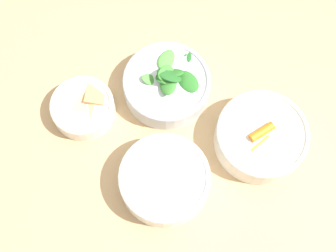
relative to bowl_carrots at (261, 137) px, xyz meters
name	(u,v)px	position (x,y,z in m)	size (l,w,h in m)	color
ground_plane	(172,185)	(0.06, -0.18, -0.78)	(10.00, 10.00, 0.00)	#4C4238
dining_table	(174,120)	(0.06, -0.18, -0.13)	(1.17, 1.05, 0.75)	tan
bowl_carrots	(261,137)	(0.00, 0.00, 0.00)	(0.18, 0.18, 0.07)	silver
bowl_greens	(167,84)	(0.05, -0.22, 0.00)	(0.18, 0.18, 0.09)	silver
bowl_beans_hotdog	(165,180)	(0.20, -0.07, 0.00)	(0.18, 0.18, 0.06)	white
bowl_cookies	(83,107)	(0.21, -0.30, -0.01)	(0.13, 0.13, 0.05)	silver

